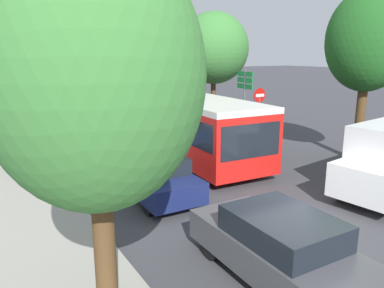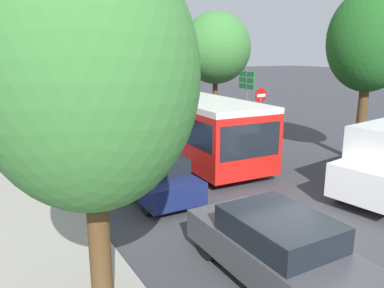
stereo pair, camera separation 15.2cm
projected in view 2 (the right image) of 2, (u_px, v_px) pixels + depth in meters
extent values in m
plane|color=#3D3D42|center=(303.00, 240.00, 9.10)|extent=(200.00, 200.00, 0.00)
cube|color=red|center=(184.00, 124.00, 16.60)|extent=(3.28, 10.10, 2.15)
cube|color=black|center=(184.00, 116.00, 16.51)|extent=(3.28, 9.70, 0.94)
cube|color=silver|center=(184.00, 98.00, 16.32)|extent=(3.28, 10.10, 0.21)
cube|color=red|center=(122.00, 101.00, 24.75)|extent=(3.09, 6.96, 2.15)
cube|color=black|center=(122.00, 95.00, 24.66)|extent=(3.09, 6.69, 0.94)
cube|color=silver|center=(121.00, 83.00, 24.48)|extent=(3.09, 6.96, 0.21)
cylinder|color=black|center=(142.00, 108.00, 21.36)|extent=(2.04, 1.17, 1.98)
cube|color=black|center=(250.00, 141.00, 12.27)|extent=(2.35, 0.25, 1.15)
cylinder|color=black|center=(246.00, 156.00, 14.54)|extent=(0.38, 1.06, 1.05)
cylinder|color=black|center=(195.00, 164.00, 13.54)|extent=(0.38, 1.06, 1.05)
cylinder|color=black|center=(177.00, 128.00, 20.05)|extent=(0.38, 1.06, 1.05)
cylinder|color=black|center=(137.00, 132.00, 19.05)|extent=(0.38, 1.06, 1.05)
cylinder|color=black|center=(139.00, 112.00, 25.45)|extent=(0.38, 1.06, 1.05)
cylinder|color=black|center=(106.00, 115.00, 24.46)|extent=(0.38, 1.06, 1.05)
cube|color=teal|center=(33.00, 90.00, 33.15)|extent=(3.22, 11.44, 1.97)
cube|color=black|center=(32.00, 86.00, 33.07)|extent=(3.20, 10.88, 0.83)
cube|color=silver|center=(32.00, 78.00, 32.89)|extent=(3.22, 11.44, 0.20)
cylinder|color=black|center=(19.00, 95.00, 36.10)|extent=(0.36, 1.00, 0.98)
cylinder|color=black|center=(42.00, 94.00, 37.02)|extent=(0.36, 1.00, 0.98)
cylinder|color=black|center=(23.00, 104.00, 29.93)|extent=(0.36, 1.00, 0.98)
cylinder|color=black|center=(51.00, 102.00, 30.86)|extent=(0.36, 1.00, 0.98)
cube|color=#47474C|center=(274.00, 253.00, 7.39)|extent=(1.82, 4.10, 0.66)
cube|color=black|center=(279.00, 228.00, 7.17)|extent=(1.63, 2.16, 0.50)
cylinder|color=black|center=(209.00, 245.00, 8.21)|extent=(0.23, 0.62, 0.62)
cylinder|color=black|center=(260.00, 231.00, 8.90)|extent=(0.23, 0.62, 0.62)
cube|color=navy|center=(153.00, 179.00, 11.82)|extent=(1.77, 3.99, 0.64)
cube|color=black|center=(153.00, 162.00, 11.61)|extent=(1.59, 2.11, 0.49)
cylinder|color=black|center=(119.00, 179.00, 12.62)|extent=(0.22, 0.61, 0.60)
cylinder|color=black|center=(157.00, 172.00, 13.29)|extent=(0.22, 0.61, 0.60)
cylinder|color=black|center=(148.00, 204.00, 10.48)|extent=(0.22, 0.61, 0.60)
cylinder|color=black|center=(191.00, 195.00, 11.15)|extent=(0.22, 0.61, 0.60)
cube|color=#284799|center=(92.00, 139.00, 17.24)|extent=(1.84, 4.15, 0.67)
cube|color=black|center=(92.00, 127.00, 17.02)|extent=(1.65, 2.19, 0.51)
cylinder|color=black|center=(70.00, 141.00, 18.08)|extent=(0.23, 0.63, 0.63)
cylinder|color=black|center=(100.00, 137.00, 18.77)|extent=(0.23, 0.63, 0.63)
cylinder|color=black|center=(83.00, 153.00, 15.84)|extent=(0.23, 0.63, 0.63)
cylinder|color=black|center=(117.00, 149.00, 16.54)|extent=(0.23, 0.63, 0.63)
cube|color=tan|center=(71.00, 119.00, 22.31)|extent=(1.93, 4.35, 0.70)
cube|color=black|center=(71.00, 109.00, 22.07)|extent=(1.73, 2.29, 0.53)
cylinder|color=black|center=(54.00, 121.00, 23.18)|extent=(0.24, 0.66, 0.66)
cylinder|color=black|center=(79.00, 119.00, 23.91)|extent=(0.24, 0.66, 0.66)
cylinder|color=black|center=(63.00, 129.00, 20.84)|extent=(0.24, 0.66, 0.66)
cylinder|color=black|center=(90.00, 126.00, 21.57)|extent=(0.24, 0.66, 0.66)
cube|color=white|center=(365.00, 185.00, 10.45)|extent=(1.15, 2.00, 1.00)
cylinder|color=black|center=(343.00, 190.00, 11.45)|extent=(0.75, 0.34, 0.72)
cylinder|color=#56595E|center=(137.00, 118.00, 16.21)|extent=(0.12, 0.12, 3.40)
cube|color=black|center=(136.00, 89.00, 15.92)|extent=(0.34, 0.26, 0.90)
sphere|color=red|center=(137.00, 82.00, 15.73)|extent=(0.18, 0.18, 0.18)
sphere|color=#EAAD14|center=(138.00, 89.00, 15.80)|extent=(0.18, 0.18, 0.18)
sphere|color=green|center=(138.00, 96.00, 15.86)|extent=(0.18, 0.18, 0.18)
cylinder|color=#56595E|center=(260.00, 122.00, 18.14)|extent=(0.08, 0.08, 2.40)
cylinder|color=red|center=(261.00, 95.00, 17.84)|extent=(0.70, 0.03, 0.70)
cube|color=white|center=(261.00, 95.00, 17.82)|extent=(0.50, 0.04, 0.14)
cylinder|color=#56595E|center=(246.00, 101.00, 21.25)|extent=(0.10, 0.10, 3.60)
cube|color=#197A38|center=(247.00, 74.00, 20.90)|extent=(0.15, 1.40, 0.28)
cube|color=#197A38|center=(247.00, 80.00, 20.98)|extent=(0.15, 1.40, 0.28)
cube|color=#197A38|center=(246.00, 86.00, 21.06)|extent=(0.15, 1.40, 0.28)
cylinder|color=#51381E|center=(100.00, 246.00, 6.29)|extent=(0.37, 0.37, 2.51)
ellipsoid|color=#3D7F38|center=(89.00, 76.00, 5.62)|extent=(3.38, 3.38, 4.21)
ellipsoid|color=#1E561E|center=(82.00, 114.00, 6.05)|extent=(2.03, 2.03, 2.32)
cylinder|color=#51381E|center=(29.00, 122.00, 14.79)|extent=(0.27, 0.27, 3.59)
ellipsoid|color=#3D7F38|center=(18.00, 17.00, 13.87)|extent=(4.68, 4.68, 5.69)
cylinder|color=#51381E|center=(361.00, 121.00, 15.40)|extent=(0.38, 0.38, 3.41)
ellipsoid|color=#1E561E|center=(370.00, 40.00, 14.64)|extent=(3.27, 3.27, 4.03)
cylinder|color=#51381E|center=(215.00, 100.00, 23.67)|extent=(0.31, 0.31, 3.11)
ellipsoid|color=#3D7F38|center=(216.00, 48.00, 22.92)|extent=(4.27, 4.27, 4.35)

